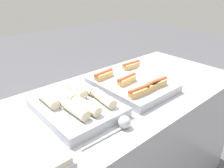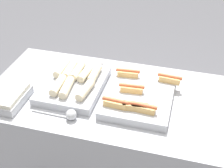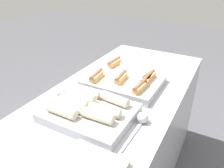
{
  "view_description": "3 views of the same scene",
  "coord_description": "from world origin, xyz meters",
  "px_view_note": "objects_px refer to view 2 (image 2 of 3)",
  "views": [
    {
      "loc": [
        -0.81,
        -0.83,
        1.48
      ],
      "look_at": [
        -0.08,
        0.0,
        0.95
      ],
      "focal_mm": 35.0,
      "sensor_mm": 36.0,
      "label": 1
    },
    {
      "loc": [
        0.3,
        -1.4,
        1.99
      ],
      "look_at": [
        -0.08,
        0.0,
        0.95
      ],
      "focal_mm": 50.0,
      "sensor_mm": 36.0,
      "label": 2
    },
    {
      "loc": [
        -1.07,
        -0.54,
        1.56
      ],
      "look_at": [
        -0.08,
        0.0,
        0.95
      ],
      "focal_mm": 35.0,
      "sensor_mm": 36.0,
      "label": 3
    }
  ],
  "objects_px": {
    "tray_wraps": "(74,83)",
    "tray_side_front": "(3,96)",
    "serving_spoon_near": "(69,115)",
    "tray_hotdogs": "(139,95)",
    "serving_spoon_far": "(97,65)"
  },
  "relations": [
    {
      "from": "tray_side_front",
      "to": "tray_wraps",
      "type": "bearing_deg",
      "value": 33.18
    },
    {
      "from": "tray_hotdogs",
      "to": "tray_wraps",
      "type": "xyz_separation_m",
      "value": [
        -0.4,
        0.01,
        0.01
      ]
    },
    {
      "from": "tray_hotdogs",
      "to": "serving_spoon_near",
      "type": "bearing_deg",
      "value": -142.02
    },
    {
      "from": "tray_wraps",
      "to": "serving_spoon_far",
      "type": "relative_size",
      "value": 1.78
    },
    {
      "from": "tray_side_front",
      "to": "serving_spoon_near",
      "type": "xyz_separation_m",
      "value": [
        0.41,
        -0.04,
        -0.01
      ]
    },
    {
      "from": "serving_spoon_near",
      "to": "tray_side_front",
      "type": "bearing_deg",
      "value": 174.27
    },
    {
      "from": "tray_hotdogs",
      "to": "tray_side_front",
      "type": "xyz_separation_m",
      "value": [
        -0.74,
        -0.21,
        0.0
      ]
    },
    {
      "from": "tray_hotdogs",
      "to": "serving_spoon_far",
      "type": "xyz_separation_m",
      "value": [
        -0.33,
        0.26,
        -0.01
      ]
    },
    {
      "from": "tray_wraps",
      "to": "serving_spoon_far",
      "type": "xyz_separation_m",
      "value": [
        0.07,
        0.25,
        -0.01
      ]
    },
    {
      "from": "tray_wraps",
      "to": "serving_spoon_near",
      "type": "distance_m",
      "value": 0.27
    },
    {
      "from": "tray_wraps",
      "to": "tray_side_front",
      "type": "xyz_separation_m",
      "value": [
        -0.34,
        -0.22,
        -0.0
      ]
    },
    {
      "from": "tray_hotdogs",
      "to": "tray_wraps",
      "type": "bearing_deg",
      "value": 178.6
    },
    {
      "from": "tray_side_front",
      "to": "serving_spoon_near",
      "type": "height_order",
      "value": "tray_side_front"
    },
    {
      "from": "tray_wraps",
      "to": "tray_side_front",
      "type": "bearing_deg",
      "value": -146.82
    },
    {
      "from": "tray_side_front",
      "to": "serving_spoon_near",
      "type": "relative_size",
      "value": 0.94
    }
  ]
}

